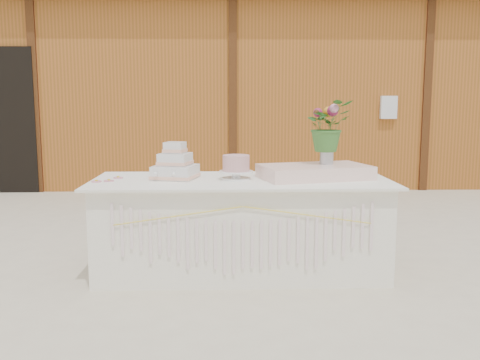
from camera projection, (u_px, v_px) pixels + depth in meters
name	position (u px, v px, depth m)	size (l,w,h in m)	color
ground	(241.00, 271.00, 4.43)	(80.00, 80.00, 0.00)	beige
barn	(231.00, 86.00, 10.11)	(12.60, 4.60, 3.30)	#A15521
cake_table	(241.00, 226.00, 4.37)	(2.40, 1.00, 0.77)	white
wedding_cake	(175.00, 166.00, 4.34)	(0.40, 0.40, 0.30)	silver
pink_cake_stand	(236.00, 166.00, 4.29)	(0.27, 0.27, 0.20)	white
satin_runner	(315.00, 172.00, 4.36)	(0.86, 0.50, 0.11)	#FFD7CD
flower_vase	(327.00, 155.00, 4.42)	(0.11, 0.11, 0.15)	silver
bouquet	(328.00, 120.00, 4.38)	(0.38, 0.33, 0.42)	#386C2B
loose_flowers	(111.00, 177.00, 4.35)	(0.16, 0.38, 0.02)	pink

